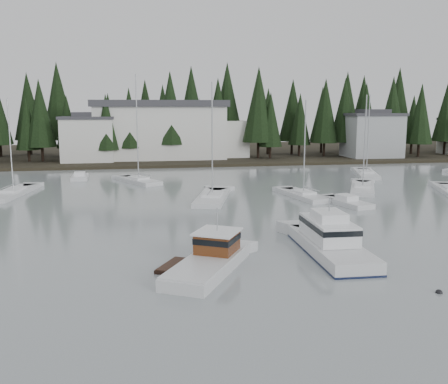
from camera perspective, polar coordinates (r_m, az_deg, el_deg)
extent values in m
cube|color=black|center=(111.36, -5.05, 4.40)|extent=(240.00, 54.00, 1.00)
cube|color=silver|center=(93.11, -15.28, 5.72)|extent=(9.00, 7.00, 7.50)
cube|color=#38383D|center=(92.95, -15.39, 8.18)|extent=(9.54, 7.42, 0.50)
cube|color=#38383D|center=(92.94, -15.41, 8.55)|extent=(4.95, 3.85, 0.80)
cube|color=#999EA0|center=(102.27, 16.54, 6.11)|extent=(10.00, 8.00, 8.00)
cube|color=#38383D|center=(102.14, 16.66, 8.49)|extent=(10.60, 8.48, 0.50)
cube|color=#38383D|center=(102.13, 16.67, 8.83)|extent=(5.50, 4.40, 0.80)
cube|color=silver|center=(95.73, -7.33, 6.82)|extent=(24.00, 10.00, 10.00)
cube|color=#38383D|center=(95.63, -7.40, 9.99)|extent=(25.00, 11.00, 1.20)
cube|color=silver|center=(99.06, -0.38, 6.12)|extent=(10.00, 8.00, 7.00)
cube|color=silver|center=(31.04, -1.86, -8.91)|extent=(6.60, 8.80, 1.23)
cube|color=silver|center=(30.83, -1.86, -7.75)|extent=(6.47, 8.63, 0.11)
cube|color=#45180D|center=(32.18, -0.78, -5.78)|extent=(3.27, 3.36, 1.32)
cube|color=white|center=(32.00, -0.78, -4.55)|extent=(3.68, 3.79, 0.11)
cube|color=black|center=(32.11, -0.78, -5.32)|extent=(3.34, 3.42, 0.38)
cylinder|color=#A5A8AD|center=(31.81, -0.79, -3.15)|extent=(0.08, 0.08, 1.51)
cube|color=black|center=(31.96, -5.85, -8.67)|extent=(2.46, 3.19, 0.52)
cube|color=silver|center=(35.43, 12.06, -6.69)|extent=(3.52, 10.44, 1.51)
cube|color=#0E1632|center=(35.46, 12.05, -6.87)|extent=(3.56, 10.50, 0.21)
cube|color=white|center=(35.52, 11.85, -4.21)|extent=(2.79, 5.46, 1.36)
cube|color=black|center=(35.45, 11.87, -3.69)|extent=(2.86, 5.51, 0.38)
cube|color=white|center=(35.31, 11.91, -2.65)|extent=(2.00, 2.75, 0.61)
cylinder|color=#A5A8AD|center=(35.16, 11.95, -1.45)|extent=(0.10, 0.10, 1.03)
cube|color=silver|center=(63.60, 15.54, 0.20)|extent=(7.03, 10.79, 1.05)
cube|color=white|center=(63.51, 15.57, 0.77)|extent=(3.26, 4.09, 0.30)
cylinder|color=#A5A8AD|center=(62.94, 15.79, 5.62)|extent=(0.14, 0.14, 11.02)
cube|color=silver|center=(56.95, 9.05, -0.63)|extent=(3.97, 8.93, 1.05)
cube|color=white|center=(56.84, 9.07, 0.01)|extent=(2.24, 3.19, 0.30)
cylinder|color=#A5A8AD|center=(56.24, 9.20, 5.09)|extent=(0.14, 0.14, 10.34)
cube|color=silver|center=(77.51, 15.95, 1.80)|extent=(5.82, 10.74, 1.05)
cube|color=white|center=(77.43, 15.97, 2.28)|extent=(2.92, 3.96, 0.30)
cylinder|color=#A5A8AD|center=(76.96, 16.16, 6.41)|extent=(0.14, 0.14, 11.42)
cube|color=silver|center=(54.90, -1.33, -0.89)|extent=(5.72, 10.92, 1.05)
cube|color=white|center=(54.78, -1.33, -0.23)|extent=(2.98, 4.00, 0.30)
cylinder|color=#A5A8AD|center=(54.09, -1.36, 6.02)|extent=(0.14, 0.14, 12.19)
cube|color=silver|center=(68.62, -9.72, 1.07)|extent=(6.32, 8.78, 1.05)
cube|color=white|center=(68.53, -9.74, 1.61)|extent=(2.98, 3.43, 0.30)
cylinder|color=#A5A8AD|center=(67.94, -9.90, 7.31)|extent=(0.14, 0.14, 13.88)
cube|color=silver|center=(62.83, -22.89, -0.32)|extent=(4.05, 11.14, 1.05)
cube|color=white|center=(62.73, -22.93, 0.26)|extent=(2.26, 3.92, 0.30)
cylinder|color=#A5A8AD|center=(62.18, -23.23, 4.96)|extent=(0.14, 0.14, 10.57)
cube|color=silver|center=(53.63, 13.81, -1.34)|extent=(3.63, 6.81, 0.90)
cube|color=white|center=(53.50, 13.84, -0.60)|extent=(1.93, 2.36, 0.55)
cube|color=silver|center=(73.57, -16.15, 1.46)|extent=(2.42, 5.09, 0.90)
cube|color=white|center=(73.48, -16.17, 2.00)|extent=(1.57, 1.66, 0.55)
sphere|color=black|center=(30.05, 23.35, -10.54)|extent=(0.39, 0.39, 0.39)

